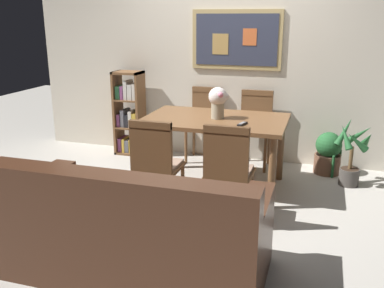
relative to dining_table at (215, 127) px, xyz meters
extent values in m
plane|color=#B7B2A8|center=(-0.07, -0.43, -0.65)|extent=(12.00, 12.00, 0.00)
cube|color=beige|center=(-0.07, 1.06, 0.65)|extent=(5.20, 0.10, 2.60)
cube|color=tan|center=(0.00, 1.00, 0.84)|extent=(1.09, 0.02, 0.70)
cube|color=#33384C|center=(0.00, 0.98, 0.84)|extent=(0.99, 0.01, 0.60)
cube|color=tan|center=(-0.19, 0.97, 0.78)|extent=(0.20, 0.00, 0.25)
cube|color=#D86633|center=(0.16, 0.97, 0.87)|extent=(0.16, 0.00, 0.20)
cube|color=brown|center=(0.00, 0.00, 0.07)|extent=(1.46, 0.95, 0.04)
cylinder|color=brown|center=(-0.65, -0.40, -0.30)|extent=(0.07, 0.07, 0.71)
cylinder|color=brown|center=(0.65, -0.40, -0.30)|extent=(0.07, 0.07, 0.71)
cylinder|color=brown|center=(-0.65, 0.40, -0.30)|extent=(0.07, 0.07, 0.71)
cylinder|color=brown|center=(0.65, 0.40, -0.30)|extent=(0.07, 0.07, 0.71)
cube|color=brown|center=(-0.35, 0.78, -0.22)|extent=(0.40, 0.40, 0.03)
cube|color=#997A66|center=(-0.35, 0.78, -0.19)|extent=(0.36, 0.36, 0.03)
cylinder|color=brown|center=(-0.18, 0.95, -0.44)|extent=(0.04, 0.04, 0.42)
cylinder|color=brown|center=(-0.52, 0.95, -0.44)|extent=(0.04, 0.04, 0.42)
cylinder|color=brown|center=(-0.18, 0.61, -0.44)|extent=(0.04, 0.04, 0.42)
cylinder|color=brown|center=(-0.52, 0.61, -0.44)|extent=(0.04, 0.04, 0.42)
cube|color=brown|center=(-0.35, 0.96, 0.03)|extent=(0.38, 0.04, 0.46)
cube|color=brown|center=(-0.35, 0.96, 0.23)|extent=(0.38, 0.05, 0.06)
cube|color=brown|center=(0.32, -0.74, -0.22)|extent=(0.40, 0.40, 0.03)
cube|color=#997A66|center=(0.32, -0.74, -0.19)|extent=(0.36, 0.36, 0.03)
cylinder|color=brown|center=(0.15, -0.91, -0.44)|extent=(0.04, 0.04, 0.42)
cylinder|color=brown|center=(0.49, -0.91, -0.44)|extent=(0.04, 0.04, 0.42)
cylinder|color=brown|center=(0.15, -0.57, -0.44)|extent=(0.04, 0.04, 0.42)
cylinder|color=brown|center=(0.49, -0.57, -0.44)|extent=(0.04, 0.04, 0.42)
cube|color=brown|center=(0.32, -0.92, 0.03)|extent=(0.38, 0.04, 0.46)
cube|color=brown|center=(0.32, -0.92, 0.23)|extent=(0.38, 0.05, 0.06)
cube|color=brown|center=(0.29, 0.73, -0.22)|extent=(0.40, 0.40, 0.03)
cube|color=#997A66|center=(0.29, 0.73, -0.19)|extent=(0.36, 0.36, 0.03)
cylinder|color=brown|center=(0.46, 0.90, -0.44)|extent=(0.04, 0.04, 0.42)
cylinder|color=brown|center=(0.12, 0.90, -0.44)|extent=(0.04, 0.04, 0.42)
cylinder|color=brown|center=(0.46, 0.56, -0.44)|extent=(0.04, 0.04, 0.42)
cylinder|color=brown|center=(0.12, 0.56, -0.44)|extent=(0.04, 0.04, 0.42)
cube|color=brown|center=(0.29, 0.91, 0.03)|extent=(0.38, 0.04, 0.46)
cube|color=brown|center=(0.29, 0.91, 0.23)|extent=(0.38, 0.05, 0.06)
cube|color=brown|center=(-0.33, -0.77, -0.22)|extent=(0.40, 0.40, 0.03)
cube|color=#997A66|center=(-0.33, -0.77, -0.19)|extent=(0.36, 0.36, 0.03)
cylinder|color=brown|center=(-0.50, -0.94, -0.44)|extent=(0.04, 0.04, 0.42)
cylinder|color=brown|center=(-0.16, -0.94, -0.44)|extent=(0.04, 0.04, 0.42)
cylinder|color=brown|center=(-0.50, -0.60, -0.44)|extent=(0.04, 0.04, 0.42)
cylinder|color=brown|center=(-0.16, -0.60, -0.44)|extent=(0.04, 0.04, 0.42)
cube|color=brown|center=(-0.33, -0.95, 0.03)|extent=(0.38, 0.04, 0.46)
cube|color=brown|center=(-0.33, -0.95, 0.23)|extent=(0.38, 0.05, 0.06)
cube|color=#472819|center=(-0.13, -1.70, -0.45)|extent=(1.80, 0.84, 0.40)
cube|color=#472819|center=(-0.13, -2.02, -0.03)|extent=(1.80, 0.20, 0.44)
cube|color=#472819|center=(-0.94, -1.70, -0.14)|extent=(0.18, 0.80, 0.22)
cube|color=#472819|center=(0.68, -1.70, -0.14)|extent=(0.18, 0.80, 0.22)
cube|color=#B78C33|center=(-0.58, -1.88, -0.09)|extent=(0.32, 0.16, 0.33)
cube|color=#8C6B4C|center=(-0.13, -1.88, -0.09)|extent=(0.32, 0.16, 0.33)
cube|color=#8C6B4C|center=(0.32, -1.88, -0.09)|extent=(0.32, 0.16, 0.33)
cube|color=brown|center=(-1.52, 0.79, -0.11)|extent=(0.03, 0.28, 1.09)
cube|color=brown|center=(-1.19, 0.79, -0.11)|extent=(0.03, 0.28, 1.09)
cube|color=brown|center=(-1.35, 0.79, -0.64)|extent=(0.36, 0.28, 0.03)
cube|color=brown|center=(-1.35, 0.79, 0.42)|extent=(0.36, 0.28, 0.03)
cube|color=brown|center=(-1.35, 0.79, -0.29)|extent=(0.30, 0.28, 0.02)
cube|color=brown|center=(-1.35, 0.79, 0.07)|extent=(0.30, 0.28, 0.02)
cube|color=#7F3F72|center=(-1.47, 0.79, -0.53)|extent=(0.05, 0.22, 0.18)
cube|color=gold|center=(-1.42, 0.79, -0.53)|extent=(0.04, 0.22, 0.18)
cube|color=#595960|center=(-1.37, 0.79, -0.54)|extent=(0.06, 0.22, 0.16)
cube|color=gold|center=(-1.30, 0.79, -0.54)|extent=(0.06, 0.22, 0.18)
cube|color=#7F3F72|center=(-1.47, 0.79, -0.20)|extent=(0.04, 0.22, 0.16)
cube|color=#595960|center=(-1.41, 0.79, -0.17)|extent=(0.05, 0.22, 0.22)
cube|color=black|center=(-1.36, 0.79, -0.20)|extent=(0.04, 0.22, 0.16)
cube|color=beige|center=(-1.31, 0.79, -0.17)|extent=(0.04, 0.22, 0.21)
cube|color=gold|center=(-1.25, 0.79, -0.19)|extent=(0.06, 0.22, 0.19)
cube|color=#337247|center=(-1.46, 0.79, 0.17)|extent=(0.06, 0.22, 0.17)
cube|color=#7F3F72|center=(-1.41, 0.79, 0.17)|extent=(0.04, 0.22, 0.17)
cube|color=beige|center=(-1.36, 0.79, 0.20)|extent=(0.04, 0.22, 0.24)
cube|color=beige|center=(-1.29, 0.79, 0.18)|extent=(0.06, 0.22, 0.20)
cube|color=beige|center=(-1.23, 0.79, 0.19)|extent=(0.06, 0.22, 0.21)
cylinder|color=brown|center=(1.16, 0.76, -0.54)|extent=(0.30, 0.30, 0.22)
cylinder|color=#332319|center=(1.16, 0.76, -0.44)|extent=(0.27, 0.27, 0.02)
sphere|color=#235B2D|center=(1.16, 0.76, -0.31)|extent=(0.30, 0.30, 0.30)
cylinder|color=#235B2D|center=(1.22, 0.60, -0.52)|extent=(0.03, 0.03, 0.26)
cylinder|color=#235B2D|center=(1.30, 0.86, -0.51)|extent=(0.03, 0.03, 0.24)
cylinder|color=#4C4742|center=(1.39, 0.45, -0.56)|extent=(0.21, 0.21, 0.19)
cylinder|color=#332319|center=(1.39, 0.45, -0.48)|extent=(0.19, 0.19, 0.02)
cylinder|color=brown|center=(1.39, 0.45, -0.34)|extent=(0.04, 0.04, 0.25)
cone|color=#235B2D|center=(1.53, 0.47, -0.13)|extent=(0.12, 0.30, 0.24)
cone|color=#235B2D|center=(1.45, 0.58, -0.12)|extent=(0.30, 0.20, 0.26)
cone|color=#235B2D|center=(1.30, 0.52, -0.08)|extent=(0.23, 0.25, 0.32)
cone|color=#235B2D|center=(1.31, 0.39, -0.11)|extent=(0.19, 0.23, 0.27)
cone|color=#235B2D|center=(1.42, 0.33, -0.13)|extent=(0.26, 0.15, 0.23)
cylinder|color=tan|center=(0.02, 0.00, 0.18)|extent=(0.13, 0.13, 0.16)
sphere|color=silver|center=(0.02, 0.00, 0.32)|extent=(0.19, 0.19, 0.19)
sphere|color=#D86633|center=(-0.01, 0.07, 0.30)|extent=(0.06, 0.06, 0.06)
sphere|color=pink|center=(0.07, -0.06, 0.35)|extent=(0.06, 0.06, 0.06)
sphere|color=silver|center=(0.10, 0.02, 0.32)|extent=(0.08, 0.08, 0.08)
cube|color=black|center=(0.32, -0.21, 0.10)|extent=(0.08, 0.16, 0.02)
cube|color=gray|center=(0.32, -0.21, 0.12)|extent=(0.06, 0.10, 0.00)
camera|label=1|loc=(1.03, -4.18, 1.10)|focal=39.87mm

